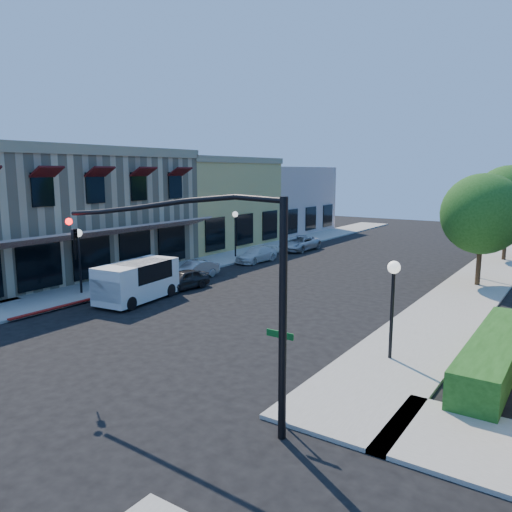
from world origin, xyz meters
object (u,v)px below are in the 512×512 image
Objects in this scene: signal_mast_arm at (212,268)px; parked_car_a at (183,280)px; street_tree_b at (509,199)px; street_name_sign at (280,360)px; lamppost_right_far at (481,236)px; parked_car_b at (195,270)px; lamppost_left_near at (79,245)px; street_tree_a at (482,214)px; parked_car_d at (300,243)px; lamppost_left_far at (235,222)px; lamppost_right_near at (393,285)px; white_van at (136,279)px; parked_car_c at (256,255)px.

signal_mast_arm reaches higher than parked_car_a.
street_tree_b is 29.96m from street_name_sign.
parked_car_b is at bearing -147.42° from lamppost_right_far.
lamppost_left_near is 5.87m from parked_car_a.
street_tree_a reaches higher than lamppost_right_far.
lamppost_left_near is 7.33m from parked_car_b.
parked_car_d is (-13.70, 25.80, -1.09)m from street_name_sign.
street_tree_a is 20.71m from signal_mast_arm.
lamppost_left_far is at bearing -149.97° from street_tree_b.
lamppost_left_far reaches higher than parked_car_d.
lamppost_left_near is at bearing -141.02° from street_tree_a.
lamppost_right_near is at bearing 0.00° from lamppost_left_near.
parked_car_a reaches higher than parked_car_b.
street_tree_b is 16.02m from parked_car_d.
lamppost_left_near is at bearing 180.00° from lamppost_right_near.
lamppost_left_far is 13.80m from white_van.
lamppost_right_far is at bearing 6.71° from lamppost_left_far.
lamppost_right_near is 0.76× the size of white_van.
parked_car_c is (-14.70, -2.55, -2.19)m from lamppost_right_far.
parked_car_c is (0.00, 6.84, -0.00)m from parked_car_b.
street_tree_a is 17.27m from parked_car_a.
parked_car_d is at bearing 69.01° from lamppost_left_far.
lamppost_right_near reaches higher than street_name_sign.
parked_car_d is at bearing 96.90° from parked_car_b.
parked_car_a is (-13.30, -12.00, -2.18)m from lamppost_right_far.
signal_mast_arm is 2.24× the size of lamppost_right_far.
lamppost_right_far is 17.58m from parked_car_b.
parked_car_d is at bearing 126.32° from lamppost_right_near.
parked_car_b is at bearing 70.81° from lamppost_left_near.
street_tree_b is at bearing 62.09° from parked_car_a.
parked_car_c is (-15.00, -0.55, -3.65)m from street_tree_a.
lamppost_left_near is at bearing -167.97° from white_van.
street_name_sign reaches higher than parked_car_a.
parked_car_c is at bearing 96.90° from parked_car_b.
parked_car_d is at bearing 164.80° from lamppost_right_far.
street_tree_b is 1.88× the size of parked_car_c.
parked_car_b is 6.84m from parked_car_c.
lamppost_right_far is (-0.30, 2.00, -1.46)m from street_tree_a.
street_tree_b is 29.64m from lamppost_left_near.
street_name_sign is at bearing -27.62° from white_van.
lamppost_left_far is (-14.36, 20.50, -1.35)m from signal_mast_arm.
street_tree_b is at bearing 89.28° from lamppost_right_near.
lamppost_right_far reaches higher than street_name_sign.
parked_car_d is at bearing 114.46° from signal_mast_arm.
signal_mast_arm is 2.45× the size of parked_car_a.
street_tree_a is 10.01m from street_tree_b.
street_tree_a is 2.49m from lamppost_right_far.
street_name_sign is 17.05m from lamppost_left_near.
lamppost_right_near is at bearing -3.15° from white_van.
parked_car_d reaches higher than parked_car_b.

